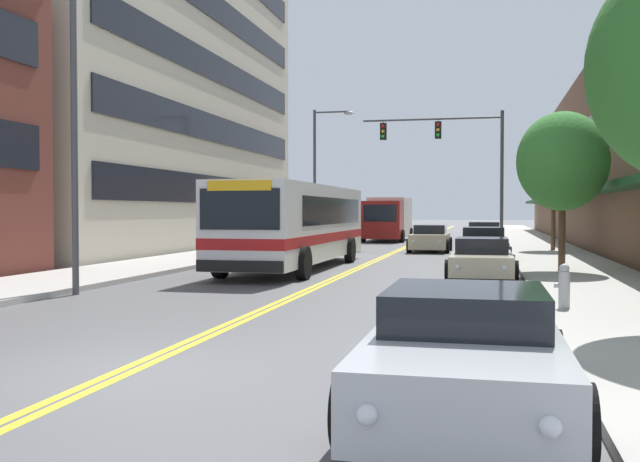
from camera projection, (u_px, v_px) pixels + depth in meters
ground_plane at (415, 243)px, 45.10m from camera, size 240.00×240.00×0.00m
sidewalk_left at (303, 241)px, 46.77m from camera, size 3.61×106.00×0.15m
sidewalk_right at (535, 243)px, 43.42m from camera, size 3.61×106.00×0.15m
centre_line at (415, 243)px, 45.10m from camera, size 0.34×106.00×0.01m
city_bus at (297, 222)px, 25.35m from camera, size 2.92×11.98×2.92m
car_navy_parked_left_near at (334, 235)px, 42.17m from camera, size 2.15×4.26×1.25m
car_black_parked_left_far at (309, 239)px, 36.06m from camera, size 2.05×4.36×1.35m
car_silver_parked_right_foreground at (465, 354)px, 7.17m from camera, size 2.10×4.36×1.26m
car_dark_grey_parked_right_mid at (483, 245)px, 28.91m from camera, size 2.13×4.71×1.38m
car_white_parked_right_far at (484, 236)px, 39.79m from camera, size 2.17×4.39×1.42m
car_champagne_parked_right_end at (482, 259)px, 21.82m from camera, size 2.06×4.71×1.22m
car_beige_moving_lead at (430, 239)px, 35.74m from camera, size 2.04×4.38×1.34m
box_truck at (388, 218)px, 48.63m from camera, size 2.82×7.24×2.95m
traffic_signal_mast at (455, 151)px, 38.17m from camera, size 7.53×0.38×7.35m
street_lamp_left_near at (84, 82)px, 17.17m from camera, size 2.18×0.28×8.79m
street_lamp_left_far at (320, 165)px, 41.15m from camera, size 2.38×0.28×7.88m
street_tree_right_mid at (563, 162)px, 22.61m from camera, size 2.87×2.87×5.06m
street_tree_right_far at (554, 169)px, 34.61m from camera, size 2.60×2.60×5.41m
fire_hydrant at (564, 286)px, 13.92m from camera, size 0.30×0.22×0.87m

